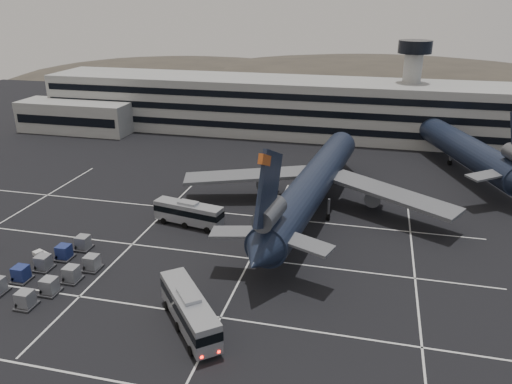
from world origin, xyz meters
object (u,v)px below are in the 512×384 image
Objects in this scene: trijet_main at (312,184)px; bus_near at (189,309)px; uld_cluster at (51,270)px; bus_far at (189,212)px.

trijet_main is 4.99× the size of bus_near.
trijet_main is 41.33m from uld_cluster.
uld_cluster is (-11.82, -18.97, -1.21)m from bus_far.
trijet_main is 4.91× the size of bus_far.
uld_cluster is at bearing 125.62° from bus_near.
trijet_main is at bearing 42.94° from uld_cluster.
bus_far is at bearing -147.16° from trijet_main.
uld_cluster is (-30.09, -28.01, -4.24)m from trijet_main.
uld_cluster is at bearing 159.03° from bus_far.
bus_far is at bearing 58.07° from uld_cluster.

